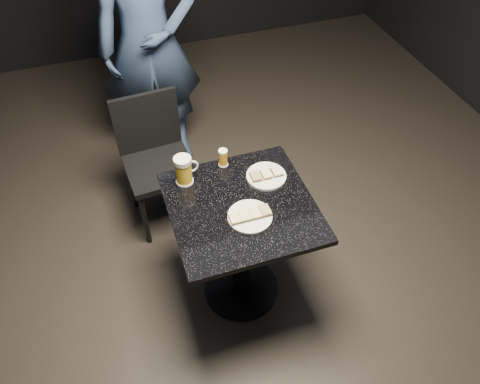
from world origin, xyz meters
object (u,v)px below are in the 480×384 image
plate_small (266,176)px  table (241,236)px  chair (155,155)px  patron (149,44)px  beer_mug (184,170)px  beer_tumbler (223,158)px  plate_large (250,217)px

plate_small → table: 0.34m
plate_small → table: (-0.18, -0.14, -0.25)m
table → chair: size_ratio=0.86×
plate_small → patron: patron is taller
plate_small → chair: chair is taller
table → beer_mug: beer_mug is taller
chair → beer_tumbler: bearing=-57.9°
beer_tumbler → beer_mug: bearing=-165.0°
beer_tumbler → chair: 0.64m
patron → table: (0.17, -1.37, -0.42)m
plate_large → chair: chair is taller
table → beer_mug: (-0.22, 0.24, 0.32)m
table → patron: bearing=97.0°
beer_tumbler → patron: bearing=99.1°
plate_large → beer_tumbler: beer_tumbler is taller
plate_small → chair: bearing=127.0°
beer_tumbler → plate_small: bearing=-41.6°
plate_small → plate_large: bearing=-126.2°
beer_mug → patron: bearing=87.5°
plate_small → beer_mug: bearing=165.8°
table → chair: (-0.30, 0.78, -0.01)m
plate_large → patron: (-0.18, 1.47, 0.17)m
beer_mug → beer_tumbler: beer_mug is taller
plate_large → table: 0.27m
beer_tumbler → chair: bearing=122.1°
beer_tumbler → chair: chair is taller
beer_mug → plate_large: bearing=-55.3°
plate_large → plate_small: same height
plate_small → beer_mug: (-0.40, 0.10, 0.07)m
patron → chair: bearing=-98.2°
plate_small → beer_tumbler: bearing=138.4°
plate_small → patron: size_ratio=0.11×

